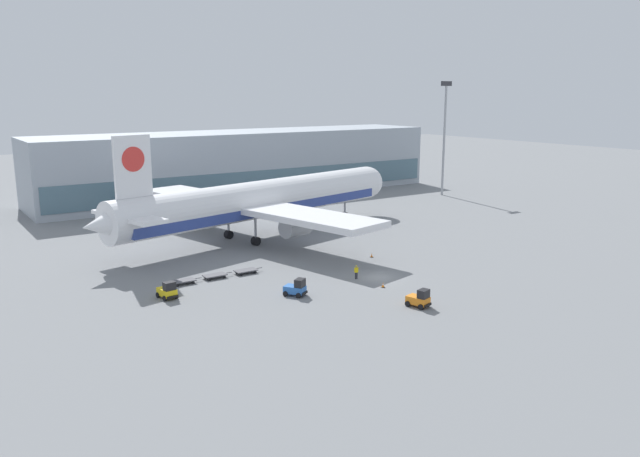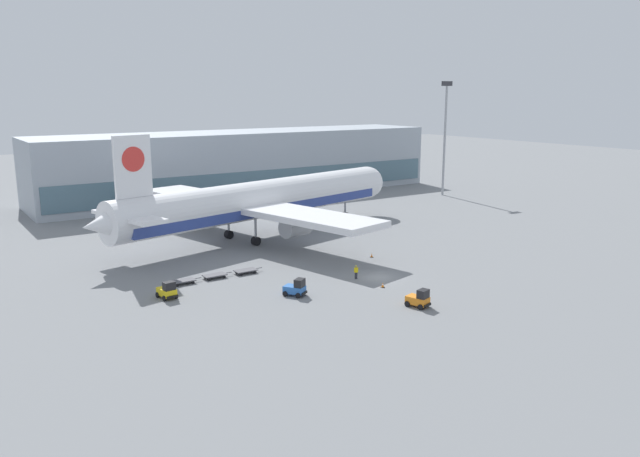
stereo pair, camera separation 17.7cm
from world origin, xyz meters
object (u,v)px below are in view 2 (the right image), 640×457
Objects in this scene: airplane_main at (258,201)px; baggage_tug_mid at (167,291)px; light_mast at (445,131)px; baggage_dolly_third at (246,270)px; baggage_tug_foreground at (296,288)px; traffic_cone_near at (383,285)px; baggage_dolly_lead at (183,281)px; ground_crew_near at (356,271)px; traffic_cone_far at (372,255)px; baggage_dolly_second at (215,275)px; baggage_tug_far at (419,299)px.

airplane_main is 21.99× the size of baggage_tug_mid.
baggage_dolly_third is at bearing -154.59° from light_mast.
baggage_tug_foreground is 4.75× the size of traffic_cone_near.
ground_crew_near is at bearing -27.57° from baggage_dolly_lead.
traffic_cone_far is (17.52, 8.36, -0.60)m from baggage_tug_foreground.
traffic_cone_far is (29.78, 1.21, -0.60)m from baggage_tug_mid.
light_mast is 41.75× the size of traffic_cone_near.
baggage_dolly_second is at bearing 111.54° from baggage_tug_mid.
baggage_dolly_lead is (3.46, 4.06, -0.49)m from baggage_tug_mid.
light_mast is 72.15m from traffic_cone_near.
airplane_main reaches higher than baggage_tug_mid.
baggage_dolly_second is at bearing -145.43° from airplane_main.
traffic_cone_near is at bearing -74.12° from ground_crew_near.
baggage_tug_foreground reaches higher than traffic_cone_far.
baggage_dolly_lead is (-17.62, 21.72, -0.49)m from baggage_tug_far.
baggage_dolly_lead is at bearing -156.64° from baggage_tug_far.
baggage_tug_mid is 0.70× the size of baggage_dolly_lead.
baggage_dolly_second is 1.00× the size of baggage_dolly_third.
traffic_cone_far reaches higher than baggage_dolly_second.
baggage_tug_mid is 0.95× the size of baggage_tug_far.
ground_crew_near is (0.66, 11.85, 0.13)m from baggage_tug_far.
baggage_tug_far is (-55.79, -52.47, -13.36)m from light_mast.
traffic_cone_near is (10.59, -14.10, -0.10)m from baggage_dolly_third.
baggage_tug_foreground is at bearing 162.80° from traffic_cone_near.
ground_crew_near is at bearing -143.62° from light_mast.
baggage_tug_foreground is at bearing -123.08° from airplane_main.
light_mast reaches higher than baggage_tug_foreground.
baggage_tug_far is 4.60× the size of traffic_cone_near.
baggage_tug_far is 0.74× the size of baggage_dolly_lead.
baggage_dolly_third is at bearing 145.19° from ground_crew_near.
airplane_main is 15.44× the size of baggage_dolly_lead.
ground_crew_near is (9.48, 1.34, 0.13)m from baggage_tug_foreground.
ground_crew_near is at bearing 67.98° from baggage_tug_mid.
traffic_cone_near is (22.27, -10.25, -0.59)m from baggage_tug_mid.
baggage_dolly_lead is at bearing -152.27° from airplane_main.
traffic_cone_near is at bearing -102.98° from airplane_main.
baggage_tug_foreground reaches higher than baggage_dolly_lead.
baggage_tug_mid is 24.52m from traffic_cone_near.
baggage_tug_mid is 22.49m from ground_crew_near.
light_mast is at bearing 117.56° from baggage_tug_far.
baggage_dolly_lead is at bearing -178.41° from baggage_dolly_second.
airplane_main reaches higher than baggage_dolly_second.
baggage_tug_far reaches higher than traffic_cone_far.
traffic_cone_near is at bearing -123.23° from traffic_cone_far.
airplane_main is 26.47m from ground_crew_near.
airplane_main is 38.21m from baggage_tug_far.
baggage_dolly_second is at bearing 170.33° from baggage_tug_foreground.
baggage_tug_mid reaches higher than traffic_cone_near.
baggage_tug_mid is at bearing -150.66° from airplane_main.
baggage_tug_far is at bearing 42.98° from baggage_tug_mid.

